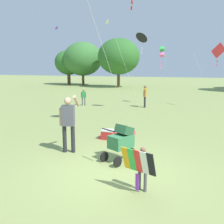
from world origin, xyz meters
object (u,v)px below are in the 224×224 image
person_sitting_far (145,95)px  kite_orange_delta (162,52)px  person_red_shirt (84,96)px  child_with_butterfly_kite (141,164)px  person_adult_flyer (68,120)px  cooler_box (108,134)px  kite_green_novelty (142,38)px  picnic_blanket (118,135)px  stroller (121,140)px  kite_blue_high (218,52)px

person_sitting_far → kite_orange_delta: bearing=63.1°
person_red_shirt → child_with_butterfly_kite: bearing=-58.2°
person_adult_flyer → kite_orange_delta: bearing=84.3°
person_sitting_far → person_adult_flyer: bearing=-91.9°
person_sitting_far → child_with_butterfly_kite: bearing=-77.9°
kite_orange_delta → cooler_box: 9.70m
child_with_butterfly_kite → cooler_box: (-2.01, 3.38, -0.42)m
kite_green_novelty → picnic_blanket: size_ratio=3.41×
kite_orange_delta → person_red_shirt: size_ratio=3.59×
stroller → kite_orange_delta: 11.34m
person_adult_flyer → kite_blue_high: kite_blue_high is taller
stroller → person_red_shirt: bearing=121.9°
person_adult_flyer → picnic_blanket: bearing=71.1°
kite_orange_delta → kite_green_novelty: 3.05m
picnic_blanket → kite_blue_high: bearing=65.0°
child_with_butterfly_kite → person_sitting_far: 11.20m
kite_green_novelty → child_with_butterfly_kite: bearing=-76.4°
kite_orange_delta → person_sitting_far: 3.20m
stroller → kite_green_novelty: 8.91m
kite_green_novelty → kite_blue_high: (4.17, 2.36, -0.71)m
child_with_butterfly_kite → kite_green_novelty: 10.48m
person_adult_flyer → kite_blue_high: size_ratio=0.44×
stroller → cooler_box: 2.19m
person_adult_flyer → picnic_blanket: size_ratio=1.34×
person_sitting_far → cooler_box: bearing=-87.5°
kite_orange_delta → person_sitting_far: kite_orange_delta is taller
picnic_blanket → stroller: bearing=-69.3°
person_adult_flyer → kite_green_novelty: 8.52m
person_adult_flyer → person_red_shirt: 9.48m
cooler_box → person_adult_flyer: bearing=-110.3°
kite_green_novelty → stroller: bearing=-80.2°
stroller → picnic_blanket: stroller is taller
kite_orange_delta → person_sitting_far: size_ratio=2.78×
child_with_butterfly_kite → cooler_box: bearing=120.8°
kite_orange_delta → person_sitting_far: (-0.77, -1.51, -2.72)m
person_adult_flyer → picnic_blanket: (0.79, 2.32, -1.01)m
child_with_butterfly_kite → person_red_shirt: size_ratio=0.88×
child_with_butterfly_kite → cooler_box: size_ratio=2.13×
child_with_butterfly_kite → stroller: bearing=121.0°
kite_green_novelty → person_sitting_far: size_ratio=3.19×
person_sitting_far → picnic_blanket: 7.03m
kite_blue_high → person_red_shirt: kite_blue_high is taller
stroller → person_red_shirt: person_red_shirt is taller
kite_green_novelty → person_red_shirt: bearing=169.2°
kite_blue_high → picnic_blanket: bearing=-115.0°
cooler_box → picnic_blanket: bearing=75.2°
person_red_shirt → person_sitting_far: 4.13m
child_with_butterfly_kite → kite_orange_delta: bearing=97.2°
person_adult_flyer → kite_blue_high: bearing=66.4°
stroller → kite_blue_high: size_ratio=0.27×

